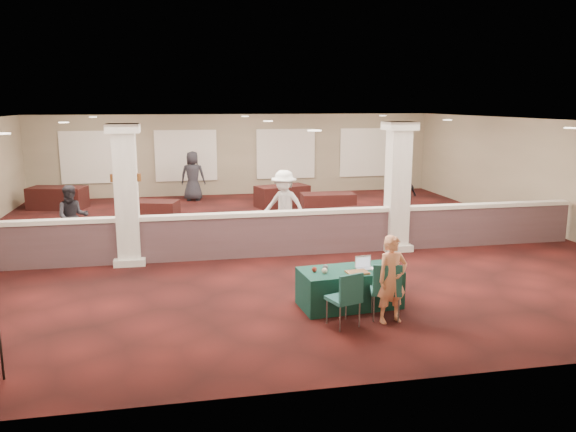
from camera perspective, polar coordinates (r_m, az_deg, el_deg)
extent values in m
plane|color=#401210|center=(15.14, -1.94, -2.53)|extent=(16.00, 16.00, 0.00)
cube|color=#7E7057|center=(22.71, -5.24, 6.23)|extent=(16.00, 0.04, 3.20)
cube|color=#7E7057|center=(7.21, 8.31, -5.29)|extent=(16.00, 0.04, 3.20)
cube|color=#7E7057|center=(17.93, 24.21, 3.87)|extent=(0.04, 16.00, 3.20)
cube|color=silver|center=(14.69, -2.03, 9.67)|extent=(16.00, 16.00, 0.02)
cube|color=#513739|center=(13.58, -0.94, -1.99)|extent=(15.60, 0.20, 1.00)
cube|color=silver|center=(13.46, -0.94, 0.29)|extent=(15.60, 0.28, 0.10)
cube|color=silver|center=(13.21, -16.07, 2.05)|extent=(0.50, 0.50, 3.20)
cube|color=silver|center=(13.53, -15.72, -4.31)|extent=(0.70, 0.70, 0.16)
cube|color=silver|center=(13.06, -16.44, 8.55)|extent=(0.72, 0.72, 0.20)
cube|color=silver|center=(14.20, 11.06, 2.92)|extent=(0.50, 0.50, 3.20)
cube|color=silver|center=(14.50, 10.83, -3.03)|extent=(0.70, 0.70, 0.16)
cube|color=silver|center=(14.06, 11.30, 8.97)|extent=(0.72, 0.72, 0.20)
cylinder|color=brown|center=(13.18, -17.38, 3.71)|extent=(0.12, 0.12, 0.18)
cylinder|color=white|center=(13.18, -17.38, 3.71)|extent=(0.09, 0.09, 0.10)
cylinder|color=brown|center=(13.13, -14.95, 3.82)|extent=(0.12, 0.12, 0.18)
cylinder|color=white|center=(13.13, -14.95, 3.82)|extent=(0.09, 0.09, 0.10)
cube|color=#0F3933|center=(10.37, 6.25, -7.26)|extent=(1.87, 1.06, 0.69)
cube|color=#1C5248|center=(9.86, 9.87, -7.44)|extent=(0.62, 0.62, 0.07)
cube|color=#1C5248|center=(9.56, 10.07, -6.33)|extent=(0.48, 0.18, 0.48)
cylinder|color=gray|center=(9.73, 8.70, -9.31)|extent=(0.03, 0.03, 0.46)
cylinder|color=gray|center=(9.78, 11.17, -9.30)|extent=(0.03, 0.03, 0.46)
cylinder|color=gray|center=(10.12, 8.51, -8.47)|extent=(0.03, 0.03, 0.46)
cylinder|color=gray|center=(10.17, 10.89, -8.47)|extent=(0.03, 0.03, 0.46)
cube|color=#1C5248|center=(9.45, 5.64, -8.39)|extent=(0.59, 0.59, 0.06)
cube|color=#1C5248|center=(9.20, 6.45, -7.27)|extent=(0.44, 0.19, 0.45)
cylinder|color=gray|center=(9.28, 5.31, -10.38)|extent=(0.03, 0.03, 0.43)
cylinder|color=gray|center=(9.50, 7.27, -9.91)|extent=(0.03, 0.03, 0.43)
cylinder|color=gray|center=(9.58, 3.97, -9.64)|extent=(0.03, 0.03, 0.43)
cylinder|color=gray|center=(9.79, 5.90, -9.21)|extent=(0.03, 0.03, 0.43)
imported|color=#F6896B|center=(9.62, 10.53, -6.34)|extent=(0.59, 0.45, 1.50)
cube|color=black|center=(17.83, -13.80, 0.41)|extent=(1.85, 1.28, 0.68)
cube|color=black|center=(15.77, 5.06, -0.68)|extent=(1.87, 1.19, 0.71)
cube|color=black|center=(17.22, 17.29, -0.23)|extent=(1.74, 1.19, 0.64)
cube|color=black|center=(21.19, -22.35, 1.71)|extent=(2.06, 1.38, 0.77)
cube|color=black|center=(20.05, -0.60, 2.05)|extent=(2.03, 1.41, 0.75)
cube|color=black|center=(18.64, 4.06, 1.23)|extent=(1.80, 0.98, 0.71)
imported|color=black|center=(15.21, -21.05, -0.10)|extent=(0.84, 0.55, 1.62)
imported|color=silver|center=(15.01, -0.40, 1.06)|extent=(1.31, 1.15, 1.90)
imported|color=black|center=(18.23, 11.87, 2.03)|extent=(0.97, 0.74, 1.49)
imported|color=black|center=(21.47, -9.64, 4.02)|extent=(1.00, 0.65, 1.87)
cube|color=#BBBABF|center=(10.33, 7.85, -5.32)|extent=(0.33, 0.24, 0.02)
cube|color=#BBBABF|center=(10.39, 7.62, -4.56)|extent=(0.31, 0.04, 0.21)
cube|color=silver|center=(10.39, 7.63, -4.64)|extent=(0.28, 0.03, 0.18)
cube|color=#B3601C|center=(10.07, 7.06, -5.70)|extent=(0.40, 0.32, 0.03)
sphere|color=beige|center=(9.98, 3.74, -5.57)|extent=(0.10, 0.10, 0.10)
sphere|color=maroon|center=(10.06, 2.70, -5.44)|extent=(0.09, 0.09, 0.09)
sphere|color=#4E4E53|center=(10.20, 3.83, -5.21)|extent=(0.10, 0.10, 0.10)
cube|color=red|center=(10.28, 10.03, -5.49)|extent=(0.12, 0.04, 0.01)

